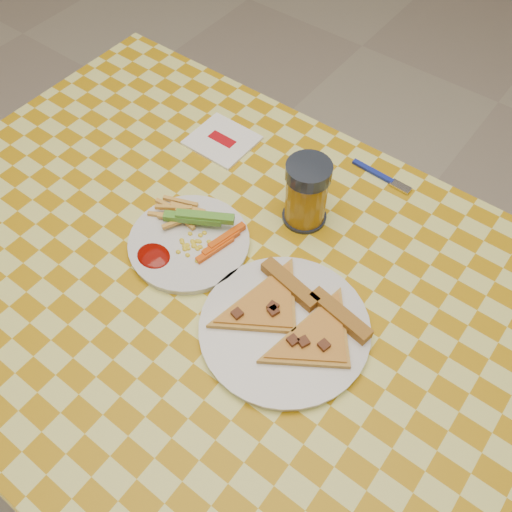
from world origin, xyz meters
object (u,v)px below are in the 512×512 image
(plate_right, at_px, (284,329))
(drink_glass, at_px, (307,193))
(plate_left, at_px, (189,243))
(table, at_px, (227,308))

(plate_right, distance_m, drink_glass, 0.25)
(plate_left, height_order, plate_right, same)
(plate_right, relative_size, drink_glass, 2.02)
(plate_left, relative_size, plate_right, 0.79)
(table, bearing_deg, plate_right, -4.63)
(plate_right, bearing_deg, plate_left, 170.83)
(drink_glass, bearing_deg, table, -95.97)
(drink_glass, bearing_deg, plate_left, -125.24)
(plate_right, bearing_deg, drink_glass, 116.88)
(plate_left, xyz_separation_m, plate_right, (0.23, -0.04, 0.00))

